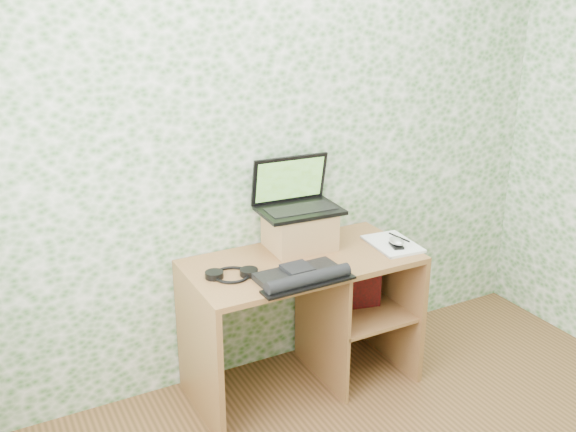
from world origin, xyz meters
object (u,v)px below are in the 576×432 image
desk (312,300)px  notepad (393,244)px  riser (300,230)px  laptop (296,198)px  keyboard (302,276)px

desk → notepad: bearing=-12.4°
desk → riser: riser is taller
laptop → notepad: 0.59m
desk → notepad: 0.53m
desk → riser: 0.39m
desk → laptop: 0.56m
desk → riser: size_ratio=3.59×
riser → keyboard: size_ratio=0.70×
laptop → riser: bearing=-87.0°
desk → riser: (-0.02, 0.12, 0.37)m
desk → keyboard: bearing=-128.9°
keyboard → notepad: keyboard is taller
notepad → keyboard: bearing=-162.1°
laptop → keyboard: bearing=-111.3°
notepad → riser: bearing=159.9°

